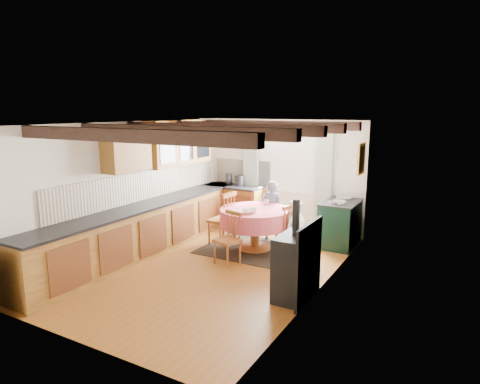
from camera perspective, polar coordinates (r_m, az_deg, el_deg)
The scene contains 40 objects.
floor at distance 7.20m, azimuth -3.15°, elevation -10.10°, with size 3.60×5.50×0.00m, color #944D20.
ceiling at distance 6.72m, azimuth -3.37°, elevation 9.35°, with size 3.60×5.50×0.00m, color white.
wall_back at distance 9.26m, azimuth 5.89°, elevation 2.35°, with size 3.60×0.00×2.40m, color silver.
wall_front at distance 4.85m, azimuth -21.06°, elevation -6.54°, with size 3.60×0.00×2.40m, color silver.
wall_left at distance 7.96m, azimuth -14.28°, elevation 0.60°, with size 0.00×5.50×2.40m, color silver.
wall_right at distance 6.11m, azimuth 11.16°, elevation -2.41°, with size 0.00×5.50×2.40m, color silver.
beam_a at distance 5.15m, azimuth -15.50°, elevation 7.41°, with size 3.60×0.16×0.16m, color #36221B.
beam_b at distance 5.90m, azimuth -8.63°, elevation 8.12°, with size 3.60×0.16×0.16m, color #36221B.
beam_c at distance 6.72m, azimuth -3.36°, elevation 8.58°, with size 3.60×0.16×0.16m, color #36221B.
beam_d at distance 7.58m, azimuth 0.75°, elevation 8.89°, with size 3.60×0.16×0.16m, color #36221B.
beam_e at distance 8.47m, azimuth 4.01°, elevation 9.11°, with size 3.60×0.16×0.16m, color #36221B.
splash_left at distance 8.16m, azimuth -12.73°, elevation 0.93°, with size 0.02×4.50×0.55m, color beige.
splash_back at distance 9.68m, azimuth 0.40°, elevation 2.79°, with size 1.40×0.02×0.55m, color beige.
base_cabinet_left at distance 7.93m, azimuth -12.43°, elevation -4.99°, with size 0.60×5.30×0.88m, color #A57028.
base_cabinet_back at distance 9.60m, azimuth -0.67°, elevation -1.90°, with size 1.30×0.60×0.88m, color #A57028.
worktop_left at distance 7.80m, azimuth -12.46°, elevation -1.77°, with size 0.64×5.30×0.04m, color black.
worktop_back at distance 9.49m, azimuth -0.74°, elevation 0.78°, with size 1.30×0.64×0.04m, color black.
wall_cabinet_glass at distance 8.66m, azimuth -8.21°, elevation 6.68°, with size 0.34×1.80×0.90m, color #A57028.
wall_cabinet_solid at distance 7.53m, azimuth -15.15°, elevation 5.36°, with size 0.34×0.90×0.70m, color #A57028.
window_frame at distance 9.16m, azimuth 6.48°, elevation 4.76°, with size 1.34×0.03×1.54m, color white.
window_pane at distance 9.16m, azimuth 6.49°, elevation 4.76°, with size 1.20×0.01×1.40m, color white.
curtain_left at distance 9.51m, azimuth 1.49°, elevation 2.02°, with size 0.35×0.10×2.10m, color #89A77F.
curtain_right at distance 8.86m, azimuth 11.27°, elevation 1.13°, with size 0.35×0.10×2.10m, color #89A77F.
curtain_rod at distance 9.03m, azimuth 6.36°, elevation 8.49°, with size 0.03×0.03×2.00m, color black.
wall_picture at distance 8.22m, azimuth 16.12°, elevation 4.37°, with size 0.04×0.50×0.60m, color gold.
wall_plate at distance 8.81m, azimuth 12.18°, elevation 4.98°, with size 0.30×0.30×0.02m, color silver.
rug at distance 8.02m, azimuth 2.02°, elevation -7.81°, with size 1.92×1.50×0.01m, color black.
dining_table at distance 7.90m, azimuth 2.04°, elevation -5.13°, with size 1.31×1.31×0.79m, color #D74042, non-canonical shape.
chair_near at distance 7.18m, azimuth -1.75°, elevation -6.31°, with size 0.39×0.41×0.91m, color #9C5A20, non-canonical shape.
chair_left at distance 8.21m, azimuth -2.51°, elevation -3.56°, with size 0.45×0.47×1.05m, color #9C5A20, non-canonical shape.
chair_right at distance 7.47m, azimuth 7.74°, elevation -5.52°, with size 0.41×0.43×0.96m, color #9C5A20, non-canonical shape.
aga_range at distance 8.37m, azimuth 13.39°, elevation -4.12°, with size 0.63×0.97×0.90m, color black, non-canonical shape.
cast_iron_stove at distance 5.89m, azimuth 7.50°, elevation -7.75°, with size 0.43×0.71×1.42m, color black, non-canonical shape.
child_far at distance 8.46m, azimuth 4.34°, elevation -2.52°, with size 0.45×0.29×1.23m, color slate.
child_right at distance 7.64m, azimuth 7.46°, elevation -4.85°, with size 0.50×0.33×1.03m, color white.
bowl_a at distance 7.46m, azimuth 0.90°, elevation -2.71°, with size 0.24×0.24×0.06m, color silver.
bowl_b at distance 7.54m, azimuth 1.54°, elevation -2.53°, with size 0.21×0.21×0.07m, color silver.
cup at distance 8.16m, azimuth 3.62°, elevation -1.38°, with size 0.10×0.10×0.10m, color silver.
canister_tall at distance 9.64m, azimuth -1.52°, elevation 1.80°, with size 0.14×0.14×0.25m, color #262628.
canister_wide at distance 9.50m, azimuth -0.04°, elevation 1.60°, with size 0.20×0.20×0.22m, color #262628.
Camera 1 is at (3.61, -5.66, 2.61)m, focal length 31.44 mm.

